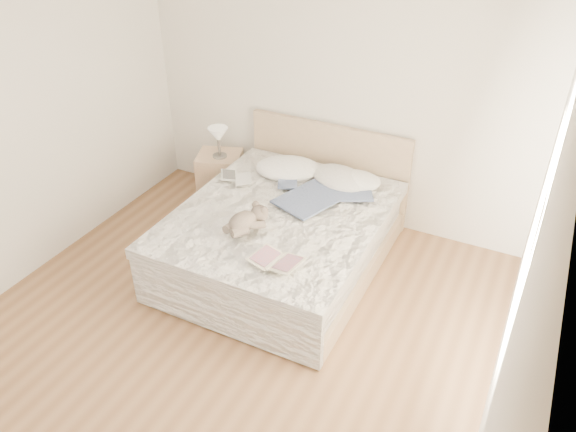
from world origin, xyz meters
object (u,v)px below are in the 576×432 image
at_px(nightstand, 221,178).
at_px(table_lamp, 218,136).
at_px(photo_book, 236,178).
at_px(bed, 284,234).
at_px(childrens_book, 276,261).
at_px(teddy_bear, 243,228).

xyz_separation_m(nightstand, table_lamp, (0.03, -0.03, 0.51)).
xyz_separation_m(nightstand, photo_book, (0.49, -0.45, 0.35)).
bearing_deg(bed, photo_book, 160.30).
distance_m(table_lamp, photo_book, 0.64).
bearing_deg(nightstand, photo_book, -42.87).
height_order(nightstand, photo_book, photo_book).
distance_m(bed, childrens_book, 0.88).
relative_size(table_lamp, photo_book, 1.00).
distance_m(photo_book, teddy_bear, 0.90).
height_order(childrens_book, teddy_bear, teddy_bear).
bearing_deg(table_lamp, bed, -30.75).
relative_size(table_lamp, childrens_book, 0.84).
xyz_separation_m(bed, childrens_book, (0.32, -0.76, 0.32)).
xyz_separation_m(table_lamp, photo_book, (0.46, -0.42, -0.16)).
distance_m(photo_book, childrens_book, 1.37).
relative_size(photo_book, teddy_bear, 0.93).
relative_size(nightstand, table_lamp, 1.71).
bearing_deg(table_lamp, childrens_book, -44.99).
bearing_deg(table_lamp, teddy_bear, -50.16).
relative_size(bed, nightstand, 3.83).
distance_m(nightstand, table_lamp, 0.52).
distance_m(bed, table_lamp, 1.36).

